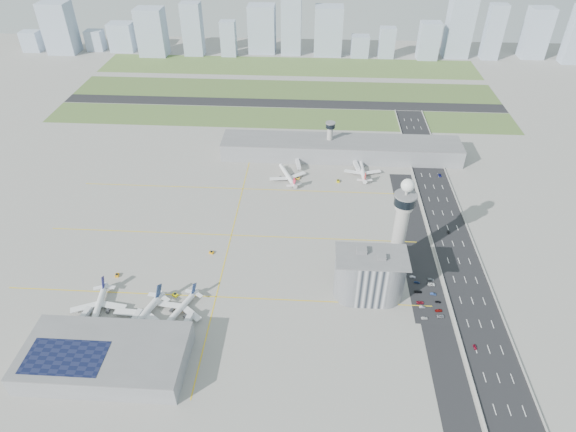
# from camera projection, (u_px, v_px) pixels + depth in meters

# --- Properties ---
(ground) EXTENTS (1000.00, 1000.00, 0.00)m
(ground) POSITION_uv_depth(u_px,v_px,m) (285.00, 266.00, 314.63)
(ground) COLOR #9E9B93
(grass_strip_0) EXTENTS (480.00, 50.00, 0.08)m
(grass_strip_0) POSITION_uv_depth(u_px,v_px,m) (280.00, 118.00, 496.09)
(grass_strip_0) COLOR #48602D
(grass_strip_0) RESTS_ON ground
(grass_strip_1) EXTENTS (480.00, 60.00, 0.08)m
(grass_strip_1) POSITION_uv_depth(u_px,v_px,m) (284.00, 90.00, 556.26)
(grass_strip_1) COLOR #4B5F2D
(grass_strip_1) RESTS_ON ground
(grass_strip_2) EXTENTS (480.00, 70.00, 0.08)m
(grass_strip_2) POSITION_uv_depth(u_px,v_px,m) (289.00, 66.00, 620.45)
(grass_strip_2) COLOR #4E6C33
(grass_strip_2) RESTS_ON ground
(runway) EXTENTS (480.00, 22.00, 0.10)m
(runway) POSITION_uv_depth(u_px,v_px,m) (282.00, 103.00, 525.76)
(runway) COLOR black
(runway) RESTS_ON ground
(highway) EXTENTS (28.00, 500.00, 0.10)m
(highway) POSITION_uv_depth(u_px,v_px,m) (463.00, 273.00, 309.08)
(highway) COLOR black
(highway) RESTS_ON ground
(barrier_left) EXTENTS (0.60, 500.00, 1.20)m
(barrier_left) POSITION_uv_depth(u_px,v_px,m) (441.00, 272.00, 309.42)
(barrier_left) COLOR #9E9E99
(barrier_left) RESTS_ON ground
(barrier_right) EXTENTS (0.60, 500.00, 1.20)m
(barrier_right) POSITION_uv_depth(u_px,v_px,m) (485.00, 274.00, 308.08)
(barrier_right) COLOR #9E9E99
(barrier_right) RESTS_ON ground
(landside_road) EXTENTS (18.00, 260.00, 0.08)m
(landside_road) POSITION_uv_depth(u_px,v_px,m) (426.00, 283.00, 302.26)
(landside_road) COLOR black
(landside_road) RESTS_ON ground
(parking_lot) EXTENTS (20.00, 44.00, 0.10)m
(parking_lot) POSITION_uv_depth(u_px,v_px,m) (426.00, 296.00, 292.72)
(parking_lot) COLOR black
(parking_lot) RESTS_ON ground
(taxiway_line_h_0) EXTENTS (260.00, 0.60, 0.01)m
(taxiway_line_h_0) POSITION_uv_depth(u_px,v_px,m) (216.00, 297.00, 292.48)
(taxiway_line_h_0) COLOR yellow
(taxiway_line_h_0) RESTS_ON ground
(taxiway_line_h_1) EXTENTS (260.00, 0.60, 0.01)m
(taxiway_line_h_1) POSITION_uv_depth(u_px,v_px,m) (231.00, 235.00, 340.62)
(taxiway_line_h_1) COLOR yellow
(taxiway_line_h_1) RESTS_ON ground
(taxiway_line_h_2) EXTENTS (260.00, 0.60, 0.01)m
(taxiway_line_h_2) POSITION_uv_depth(u_px,v_px,m) (243.00, 189.00, 388.76)
(taxiway_line_h_2) COLOR yellow
(taxiway_line_h_2) RESTS_ON ground
(taxiway_line_v) EXTENTS (0.60, 260.00, 0.01)m
(taxiway_line_v) POSITION_uv_depth(u_px,v_px,m) (231.00, 235.00, 340.62)
(taxiway_line_v) COLOR yellow
(taxiway_line_v) RESTS_ON ground
(control_tower) EXTENTS (14.00, 14.00, 64.50)m
(control_tower) POSITION_uv_depth(u_px,v_px,m) (402.00, 220.00, 296.74)
(control_tower) COLOR #ADAAA5
(control_tower) RESTS_ON ground
(secondary_tower) EXTENTS (8.60, 8.60, 31.90)m
(secondary_tower) POSITION_uv_depth(u_px,v_px,m) (330.00, 136.00, 422.35)
(secondary_tower) COLOR #ADAAA5
(secondary_tower) RESTS_ON ground
(admin_building) EXTENTS (42.00, 24.00, 33.50)m
(admin_building) POSITION_uv_depth(u_px,v_px,m) (370.00, 276.00, 285.38)
(admin_building) COLOR #B2B2B7
(admin_building) RESTS_ON ground
(terminal_pier) EXTENTS (210.00, 32.00, 15.80)m
(terminal_pier) POSITION_uv_depth(u_px,v_px,m) (341.00, 149.00, 426.75)
(terminal_pier) COLOR gray
(terminal_pier) RESTS_ON ground
(near_terminal) EXTENTS (84.00, 42.00, 13.00)m
(near_terminal) POSITION_uv_depth(u_px,v_px,m) (105.00, 357.00, 249.23)
(near_terminal) COLOR gray
(near_terminal) RESTS_ON ground
(airplane_near_a) EXTENTS (37.64, 42.61, 10.81)m
(airplane_near_a) POSITION_uv_depth(u_px,v_px,m) (97.00, 305.00, 279.84)
(airplane_near_a) COLOR white
(airplane_near_a) RESTS_ON ground
(airplane_near_b) EXTENTS (48.86, 52.79, 12.05)m
(airplane_near_b) POSITION_uv_depth(u_px,v_px,m) (140.00, 315.00, 272.57)
(airplane_near_b) COLOR white
(airplane_near_b) RESTS_ON ground
(airplane_near_c) EXTENTS (41.21, 44.01, 9.84)m
(airplane_near_c) POSITION_uv_depth(u_px,v_px,m) (179.00, 308.00, 278.88)
(airplane_near_c) COLOR white
(airplane_near_c) RESTS_ON ground
(airplane_far_a) EXTENTS (43.76, 46.76, 10.47)m
(airplane_far_a) POSITION_uv_depth(u_px,v_px,m) (288.00, 173.00, 398.31)
(airplane_far_a) COLOR white
(airplane_far_a) RESTS_ON ground
(airplane_far_b) EXTENTS (33.08, 38.38, 10.36)m
(airplane_far_b) POSITION_uv_depth(u_px,v_px,m) (363.00, 168.00, 404.70)
(airplane_far_b) COLOR white
(airplane_far_b) RESTS_ON ground
(jet_bridge_near_0) EXTENTS (5.39, 14.31, 5.70)m
(jet_bridge_near_0) POSITION_uv_depth(u_px,v_px,m) (77.00, 328.00, 269.43)
(jet_bridge_near_0) COLOR silver
(jet_bridge_near_0) RESTS_ON ground
(jet_bridge_near_1) EXTENTS (5.39, 14.31, 5.70)m
(jet_bridge_near_1) POSITION_uv_depth(u_px,v_px,m) (129.00, 330.00, 267.98)
(jet_bridge_near_1) COLOR silver
(jet_bridge_near_1) RESTS_ON ground
(jet_bridge_near_2) EXTENTS (5.39, 14.31, 5.70)m
(jet_bridge_near_2) POSITION_uv_depth(u_px,v_px,m) (182.00, 333.00, 266.54)
(jet_bridge_near_2) COLOR silver
(jet_bridge_near_2) RESTS_ON ground
(jet_bridge_far_0) EXTENTS (5.39, 14.31, 5.70)m
(jet_bridge_far_0) POSITION_uv_depth(u_px,v_px,m) (297.00, 161.00, 418.74)
(jet_bridge_far_0) COLOR silver
(jet_bridge_far_0) RESTS_ON ground
(jet_bridge_far_1) EXTENTS (5.39, 14.31, 5.70)m
(jet_bridge_far_1) POSITION_uv_depth(u_px,v_px,m) (355.00, 163.00, 416.34)
(jet_bridge_far_1) COLOR silver
(jet_bridge_far_1) RESTS_ON ground
(tug_0) EXTENTS (2.51, 3.36, 1.81)m
(tug_0) POSITION_uv_depth(u_px,v_px,m) (117.00, 275.00, 306.61)
(tug_0) COLOR orange
(tug_0) RESTS_ON ground
(tug_1) EXTENTS (2.58, 3.43, 1.84)m
(tug_1) POSITION_uv_depth(u_px,v_px,m) (182.00, 307.00, 284.64)
(tug_1) COLOR orange
(tug_1) RESTS_ON ground
(tug_2) EXTENTS (3.95, 3.64, 1.89)m
(tug_2) POSITION_uv_depth(u_px,v_px,m) (175.00, 295.00, 292.61)
(tug_2) COLOR #FEEA07
(tug_2) RESTS_ON ground
(tug_3) EXTENTS (3.44, 2.90, 1.70)m
(tug_3) POSITION_uv_depth(u_px,v_px,m) (211.00, 252.00, 324.46)
(tug_3) COLOR orange
(tug_3) RESTS_ON ground
(tug_4) EXTENTS (3.86, 3.07, 1.98)m
(tug_4) POSITION_uv_depth(u_px,v_px,m) (298.00, 178.00, 399.98)
(tug_4) COLOR yellow
(tug_4) RESTS_ON ground
(tug_5) EXTENTS (2.35, 3.39, 1.96)m
(tug_5) POSITION_uv_depth(u_px,v_px,m) (338.00, 181.00, 396.64)
(tug_5) COLOR #D3BE04
(tug_5) RESTS_ON ground
(car_lot_0) EXTENTS (3.97, 1.90, 1.31)m
(car_lot_0) POSITION_uv_depth(u_px,v_px,m) (424.00, 318.00, 278.09)
(car_lot_0) COLOR silver
(car_lot_0) RESTS_ON ground
(car_lot_1) EXTENTS (3.67, 1.61, 1.17)m
(car_lot_1) POSITION_uv_depth(u_px,v_px,m) (422.00, 307.00, 285.12)
(car_lot_1) COLOR gray
(car_lot_1) RESTS_ON ground
(car_lot_2) EXTENTS (4.42, 2.07, 1.22)m
(car_lot_2) POSITION_uv_depth(u_px,v_px,m) (420.00, 303.00, 287.88)
(car_lot_2) COLOR maroon
(car_lot_2) RESTS_ON ground
(car_lot_3) EXTENTS (4.54, 2.05, 1.29)m
(car_lot_3) POSITION_uv_depth(u_px,v_px,m) (418.00, 292.00, 295.07)
(car_lot_3) COLOR black
(car_lot_3) RESTS_ON ground
(car_lot_4) EXTENTS (3.90, 2.09, 1.26)m
(car_lot_4) POSITION_uv_depth(u_px,v_px,m) (417.00, 282.00, 301.71)
(car_lot_4) COLOR navy
(car_lot_4) RESTS_ON ground
(car_lot_5) EXTENTS (3.77, 1.55, 1.21)m
(car_lot_5) POSITION_uv_depth(u_px,v_px,m) (413.00, 277.00, 305.61)
(car_lot_5) COLOR #B7B5C3
(car_lot_5) RESTS_ON ground
(car_lot_6) EXTENTS (4.53, 2.39, 1.21)m
(car_lot_6) POSITION_uv_depth(u_px,v_px,m) (441.00, 316.00, 279.18)
(car_lot_6) COLOR #93969F
(car_lot_6) RESTS_ON ground
(car_lot_7) EXTENTS (4.50, 2.37, 1.24)m
(car_lot_7) POSITION_uv_depth(u_px,v_px,m) (439.00, 310.00, 282.79)
(car_lot_7) COLOR maroon
(car_lot_7) RESTS_ON ground
(car_lot_8) EXTENTS (3.41, 1.71, 1.12)m
(car_lot_8) POSITION_uv_depth(u_px,v_px,m) (438.00, 302.00, 288.38)
(car_lot_8) COLOR black
(car_lot_8) RESTS_ON ground
(car_lot_9) EXTENTS (3.77, 1.72, 1.20)m
(car_lot_9) POSITION_uv_depth(u_px,v_px,m) (433.00, 294.00, 293.59)
(car_lot_9) COLOR navy
(car_lot_9) RESTS_ON ground
(car_lot_10) EXTENTS (4.78, 2.48, 1.29)m
(car_lot_10) POSITION_uv_depth(u_px,v_px,m) (431.00, 284.00, 300.24)
(car_lot_10) COLOR white
(car_lot_10) RESTS_ON ground
(car_lot_11) EXTENTS (4.13, 2.05, 1.16)m
(car_lot_11) POSITION_uv_depth(u_px,v_px,m) (431.00, 279.00, 303.86)
(car_lot_11) COLOR gray
(car_lot_11) RESTS_ON ground
(car_hw_0) EXTENTS (1.72, 3.57, 1.18)m
(car_hw_0) POSITION_uv_depth(u_px,v_px,m) (475.00, 347.00, 261.53)
(car_hw_0) COLOR maroon
(car_hw_0) RESTS_ON ground
(car_hw_1) EXTENTS (1.87, 3.91, 1.24)m
(car_hw_1) POSITION_uv_depth(u_px,v_px,m) (449.00, 232.00, 342.51)
(car_hw_1) COLOR black
(car_hw_1) RESTS_ON ground
(car_hw_2) EXTENTS (2.45, 4.83, 1.31)m
(car_hw_2) POSITION_uv_depth(u_px,v_px,m) (440.00, 175.00, 404.23)
(car_hw_2) COLOR navy
(car_hw_2) RESTS_ON ground
(car_hw_4) EXTENTS (1.77, 3.50, 1.14)m
(car_hw_4) POSITION_uv_depth(u_px,v_px,m) (411.00, 142.00, 452.49)
(car_hw_4) COLOR gray
(car_hw_4) RESTS_ON ground
(skyline_bldg_0) EXTENTS (24.05, 19.24, 26.50)m
(skyline_bldg_0) POSITION_uv_depth(u_px,v_px,m) (32.00, 41.00, 663.23)
(skyline_bldg_0) COLOR #9EADC1
(skyline_bldg_0) RESTS_ON ground
(skyline_bldg_1) EXTENTS (37.63, 30.10, 65.60)m
(skyline_bldg_1) POSITION_uv_depth(u_px,v_px,m) (59.00, 28.00, 646.08)
(skyline_bldg_1) COLOR #9EADC1
(skyline_bldg_1) RESTS_ON ground
(skyline_bldg_2) EXTENTS (22.81, 18.25, 26.79)m
(skyline_bldg_2) POSITION_uv_depth(u_px,v_px,m) (95.00, 40.00, 665.78)
(skyline_bldg_2) COLOR #9EADC1
(skyline_bldg_2) RESTS_ON ground
(skyline_bldg_3) EXTENTS (32.30, 25.84, 36.93)m
(skyline_bldg_3) POSITION_uv_depth(u_px,v_px,m) (122.00, 37.00, 661.86)
(skyline_bldg_3) COLOR #9EADC1
(skyline_bldg_3) RESTS_ON ground
(skyline_bldg_4) EXTENTS (35.81, 28.65, 60.36)m
(skyline_bldg_4) POSITION_uv_depth(u_px,v_px,m) (152.00, 32.00, 639.62)
(skyline_bldg_4) COLOR #9EADC1
(skyline_bldg_4) RESTS_ON ground
(skyline_bldg_5) EXTENTS (25.49, 20.39, 66.89)m
(skyline_bldg_5) POSITION_uv_depth(u_px,v_px,m) (193.00, 29.00, 638.65)
(skyline_bldg_5) COLOR #9EADC1
(skyline_bldg_5) RESTS_ON ground
(skyline_bldg_6) EXTENTS (20.04, 16.03, 45.20)m
(skyline_bldg_6) POSITION_uv_depth(u_px,v_px,m) (228.00, 39.00, 641.41)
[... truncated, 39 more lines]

